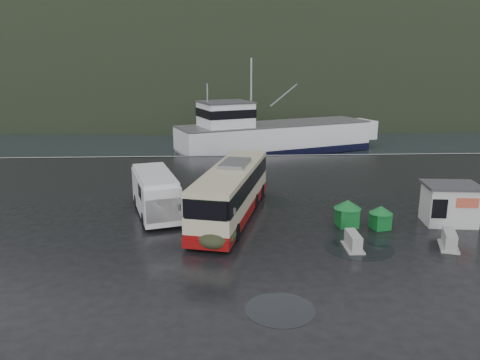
{
  "coord_description": "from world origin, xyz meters",
  "views": [
    {
      "loc": [
        -1.31,
        -24.59,
        9.14
      ],
      "look_at": [
        0.06,
        4.08,
        1.7
      ],
      "focal_mm": 35.0,
      "sensor_mm": 36.0,
      "label": 1
    }
  ],
  "objects_px": {
    "waste_bin_right": "(380,228)",
    "fishing_trawler": "(275,140)",
    "dome_tent": "(216,245)",
    "jersey_barrier_a": "(353,249)",
    "ticket_kiosk": "(447,223)",
    "jersey_barrier_b": "(448,248)",
    "coach_bus": "(232,216)",
    "waste_bin_left": "(346,226)",
    "white_van": "(156,214)"
  },
  "relations": [
    {
      "from": "waste_bin_right",
      "to": "ticket_kiosk",
      "type": "height_order",
      "value": "ticket_kiosk"
    },
    {
      "from": "fishing_trawler",
      "to": "waste_bin_left",
      "type": "bearing_deg",
      "value": -110.09
    },
    {
      "from": "coach_bus",
      "to": "waste_bin_left",
      "type": "xyz_separation_m",
      "value": [
        6.42,
        -1.99,
        0.0
      ]
    },
    {
      "from": "coach_bus",
      "to": "white_van",
      "type": "bearing_deg",
      "value": -173.12
    },
    {
      "from": "coach_bus",
      "to": "jersey_barrier_a",
      "type": "xyz_separation_m",
      "value": [
        5.87,
        -5.21,
        0.0
      ]
    },
    {
      "from": "jersey_barrier_b",
      "to": "jersey_barrier_a",
      "type": "bearing_deg",
      "value": 178.99
    },
    {
      "from": "coach_bus",
      "to": "ticket_kiosk",
      "type": "height_order",
      "value": "coach_bus"
    },
    {
      "from": "white_van",
      "to": "waste_bin_left",
      "type": "bearing_deg",
      "value": -29.24
    },
    {
      "from": "coach_bus",
      "to": "jersey_barrier_a",
      "type": "distance_m",
      "value": 7.85
    },
    {
      "from": "dome_tent",
      "to": "ticket_kiosk",
      "type": "xyz_separation_m",
      "value": [
        13.3,
        2.58,
        0.0
      ]
    },
    {
      "from": "coach_bus",
      "to": "jersey_barrier_a",
      "type": "height_order",
      "value": "coach_bus"
    },
    {
      "from": "white_van",
      "to": "ticket_kiosk",
      "type": "distance_m",
      "value": 17.1
    },
    {
      "from": "waste_bin_right",
      "to": "fishing_trawler",
      "type": "xyz_separation_m",
      "value": [
        -2.34,
        29.23,
        0.0
      ]
    },
    {
      "from": "dome_tent",
      "to": "fishing_trawler",
      "type": "distance_m",
      "value": 31.89
    },
    {
      "from": "dome_tent",
      "to": "fishing_trawler",
      "type": "bearing_deg",
      "value": 77.71
    },
    {
      "from": "white_van",
      "to": "jersey_barrier_a",
      "type": "bearing_deg",
      "value": -45.03
    },
    {
      "from": "ticket_kiosk",
      "to": "jersey_barrier_b",
      "type": "xyz_separation_m",
      "value": [
        -1.66,
        -3.5,
        0.0
      ]
    },
    {
      "from": "jersey_barrier_a",
      "to": "fishing_trawler",
      "type": "distance_m",
      "value": 32.0
    },
    {
      "from": "waste_bin_left",
      "to": "fishing_trawler",
      "type": "relative_size",
      "value": 0.06
    },
    {
      "from": "fishing_trawler",
      "to": "white_van",
      "type": "bearing_deg",
      "value": -132.98
    },
    {
      "from": "jersey_barrier_a",
      "to": "waste_bin_left",
      "type": "bearing_deg",
      "value": 80.18
    },
    {
      "from": "dome_tent",
      "to": "jersey_barrier_a",
      "type": "xyz_separation_m",
      "value": [
        6.82,
        -0.84,
        0.0
      ]
    },
    {
      "from": "waste_bin_left",
      "to": "waste_bin_right",
      "type": "distance_m",
      "value": 1.81
    },
    {
      "from": "waste_bin_right",
      "to": "jersey_barrier_a",
      "type": "relative_size",
      "value": 0.8
    },
    {
      "from": "jersey_barrier_a",
      "to": "white_van",
      "type": "bearing_deg",
      "value": 150.78
    },
    {
      "from": "coach_bus",
      "to": "waste_bin_left",
      "type": "bearing_deg",
      "value": -2.45
    },
    {
      "from": "jersey_barrier_b",
      "to": "white_van",
      "type": "bearing_deg",
      "value": 158.78
    },
    {
      "from": "white_van",
      "to": "fishing_trawler",
      "type": "xyz_separation_m",
      "value": [
        10.41,
        26.15,
        0.0
      ]
    },
    {
      "from": "coach_bus",
      "to": "fishing_trawler",
      "type": "xyz_separation_m",
      "value": [
        5.83,
        26.79,
        0.0
      ]
    },
    {
      "from": "ticket_kiosk",
      "to": "jersey_barrier_b",
      "type": "distance_m",
      "value": 3.88
    },
    {
      "from": "waste_bin_right",
      "to": "fishing_trawler",
      "type": "height_order",
      "value": "fishing_trawler"
    },
    {
      "from": "white_van",
      "to": "waste_bin_left",
      "type": "distance_m",
      "value": 11.31
    },
    {
      "from": "waste_bin_left",
      "to": "dome_tent",
      "type": "relative_size",
      "value": 0.51
    },
    {
      "from": "coach_bus",
      "to": "waste_bin_right",
      "type": "xyz_separation_m",
      "value": [
        8.18,
        -2.44,
        0.0
      ]
    },
    {
      "from": "dome_tent",
      "to": "jersey_barrier_b",
      "type": "relative_size",
      "value": 1.76
    },
    {
      "from": "waste_bin_left",
      "to": "jersey_barrier_a",
      "type": "bearing_deg",
      "value": -99.82
    },
    {
      "from": "white_van",
      "to": "waste_bin_left",
      "type": "xyz_separation_m",
      "value": [
        11.0,
        -2.63,
        0.0
      ]
    },
    {
      "from": "white_van",
      "to": "jersey_barrier_b",
      "type": "distance_m",
      "value": 16.38
    },
    {
      "from": "white_van",
      "to": "fishing_trawler",
      "type": "distance_m",
      "value": 28.15
    },
    {
      "from": "waste_bin_right",
      "to": "ticket_kiosk",
      "type": "xyz_separation_m",
      "value": [
        4.17,
        0.65,
        0.0
      ]
    },
    {
      "from": "waste_bin_right",
      "to": "jersey_barrier_a",
      "type": "bearing_deg",
      "value": -129.86
    },
    {
      "from": "jersey_barrier_b",
      "to": "dome_tent",
      "type": "bearing_deg",
      "value": 175.46
    },
    {
      "from": "dome_tent",
      "to": "jersey_barrier_b",
      "type": "distance_m",
      "value": 11.68
    },
    {
      "from": "dome_tent",
      "to": "ticket_kiosk",
      "type": "relative_size",
      "value": 1.01
    },
    {
      "from": "waste_bin_right",
      "to": "dome_tent",
      "type": "xyz_separation_m",
      "value": [
        -9.13,
        -1.93,
        0.0
      ]
    },
    {
      "from": "fishing_trawler",
      "to": "dome_tent",
      "type": "bearing_deg",
      "value": -123.56
    },
    {
      "from": "coach_bus",
      "to": "ticket_kiosk",
      "type": "bearing_deg",
      "value": 6.53
    },
    {
      "from": "coach_bus",
      "to": "waste_bin_left",
      "type": "relative_size",
      "value": 7.34
    },
    {
      "from": "waste_bin_left",
      "to": "dome_tent",
      "type": "xyz_separation_m",
      "value": [
        -7.38,
        -2.38,
        0.0
      ]
    },
    {
      "from": "coach_bus",
      "to": "dome_tent",
      "type": "distance_m",
      "value": 4.47
    }
  ]
}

